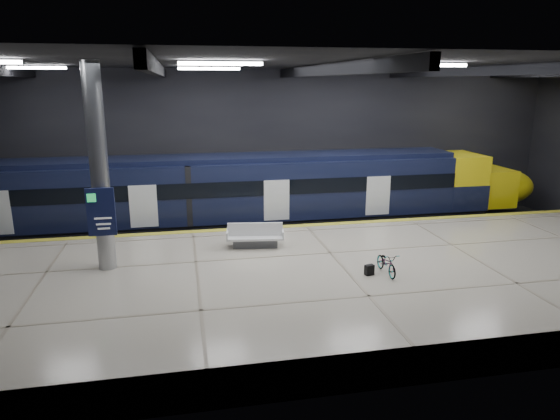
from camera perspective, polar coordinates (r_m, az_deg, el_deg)
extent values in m
plane|color=black|center=(20.21, 4.86, -6.90)|extent=(30.00, 30.00, 0.00)
cube|color=black|center=(26.81, 0.30, 7.29)|extent=(30.00, 0.10, 8.00)
cube|color=black|center=(11.86, 15.97, -2.45)|extent=(30.00, 0.10, 8.00)
cube|color=black|center=(18.84, 5.39, 16.40)|extent=(30.00, 16.00, 0.10)
cube|color=black|center=(18.08, -13.89, 15.35)|extent=(0.25, 16.00, 0.40)
cube|color=black|center=(18.84, 5.38, 15.64)|extent=(0.25, 16.00, 0.40)
cube|color=black|center=(21.32, 21.56, 14.59)|extent=(0.25, 16.00, 0.40)
cube|color=white|center=(16.13, -6.80, 16.28)|extent=(2.60, 0.18, 0.10)
cube|color=white|center=(18.10, 16.77, 15.58)|extent=(2.60, 0.18, 0.10)
cube|color=white|center=(22.79, -26.55, 14.35)|extent=(2.60, 0.18, 0.10)
cube|color=white|center=(22.11, -8.11, 15.71)|extent=(2.60, 0.18, 0.10)
cube|color=white|center=(23.59, 9.78, 15.56)|extent=(2.60, 0.18, 0.10)
cube|color=white|center=(26.87, 24.34, 14.37)|extent=(2.60, 0.18, 0.10)
cube|color=beige|center=(17.79, 7.13, -8.09)|extent=(30.00, 11.00, 1.10)
cube|color=gold|center=(22.37, 2.98, -1.75)|extent=(30.00, 0.40, 0.01)
cube|color=gray|center=(24.55, 1.79, -2.76)|extent=(30.00, 0.08, 0.16)
cube|color=gray|center=(25.90, 1.08, -1.84)|extent=(30.00, 0.08, 0.16)
cube|color=black|center=(24.55, -7.91, -1.75)|extent=(24.00, 2.58, 0.80)
cube|color=black|center=(24.12, -8.05, 2.30)|extent=(24.00, 2.80, 2.75)
cube|color=black|center=(23.86, -8.18, 5.82)|extent=(24.00, 2.30, 0.24)
cube|color=black|center=(22.69, -7.86, 2.25)|extent=(24.00, 0.04, 0.70)
cube|color=white|center=(23.17, -0.39, 1.12)|extent=(1.20, 0.05, 1.90)
cube|color=yellow|center=(27.98, 19.60, 3.28)|extent=(2.00, 2.80, 2.75)
ellipsoid|color=yellow|center=(29.48, 23.88, 2.46)|extent=(3.60, 2.52, 1.90)
cube|color=black|center=(28.11, 20.16, 3.64)|extent=(1.60, 2.38, 0.80)
cube|color=#595B60|center=(19.47, -2.84, -3.76)|extent=(1.76, 0.77, 0.32)
cube|color=silver|center=(19.40, -2.85, -3.07)|extent=(2.24, 1.20, 0.09)
cube|color=silver|center=(19.31, -2.86, -2.23)|extent=(2.12, 0.38, 0.53)
cube|color=silver|center=(19.38, -6.01, -2.75)|extent=(0.19, 0.91, 0.32)
cube|color=silver|center=(19.39, 0.30, -2.66)|extent=(0.19, 0.91, 0.32)
imported|color=#99999E|center=(17.09, 12.09, -5.93)|extent=(0.53, 1.45, 0.76)
cube|color=black|center=(16.94, 10.17, -6.75)|extent=(0.34, 0.25, 0.35)
cylinder|color=#9EA0A5|center=(17.49, -19.95, 4.42)|extent=(0.60, 0.60, 6.90)
cube|color=#10163D|center=(17.35, -19.77, -0.21)|extent=(0.90, 0.12, 1.60)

